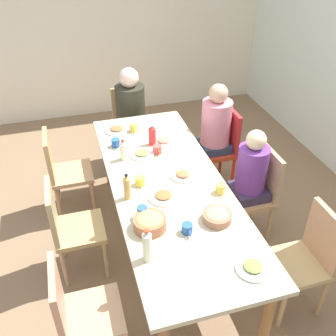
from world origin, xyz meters
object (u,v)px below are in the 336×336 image
Objects in this scene: bottle_2 at (127,187)px; bowl_0 at (217,216)px; cup_1 at (187,229)px; cup_4 at (140,181)px; bottle_0 at (152,135)px; chair_2 at (69,225)px; plate_1 at (163,141)px; cup_6 at (134,128)px; plate_2 at (253,267)px; chair_0 at (256,189)px; plate_5 at (163,196)px; chair_4 at (78,311)px; cup_0 at (116,143)px; dining_table at (168,190)px; bottle_1 at (147,246)px; chair_6 at (130,121)px; cup_3 at (142,213)px; person_5 at (215,128)px; chair_3 at (62,169)px; cup_2 at (221,189)px; plate_4 at (117,129)px; chair_1 at (308,256)px; plate_0 at (142,154)px; plate_3 at (183,175)px; person_6 at (131,108)px; bowl_1 at (150,222)px; cup_5 at (157,150)px; chair_5 at (221,144)px; person_0 at (249,177)px.

bowl_0 is at bearing 53.01° from bottle_2.
cup_4 is (-0.62, -0.19, -0.00)m from cup_1.
chair_2 is at bearing -54.14° from bottle_0.
cup_6 reaches higher than plate_1.
chair_0 is at bearing 150.29° from plate_2.
chair_4 is at bearing -48.90° from plate_5.
cup_0 is at bearing -161.24° from plate_2.
bottle_0 is at bearing 177.45° from dining_table.
bottle_2 is (-0.64, -0.00, -0.01)m from bottle_1.
cup_3 is at bearing -8.55° from chair_6.
plate_2 is (0.18, 1.10, 0.26)m from chair_4.
plate_1 is at bearing 89.44° from bottle_0.
person_5 reaches higher than bottle_0.
chair_3 reaches higher than cup_2.
plate_1 is 0.82m from plate_5.
plate_4 and plate_5 have the same top height.
chair_2 is 1.00× the size of chair_6.
cup_1 is (2.20, -0.03, 0.29)m from chair_6.
chair_2 reaches higher than cup_6.
plate_4 is at bearing -148.89° from chair_1.
plate_5 is (0.79, -0.22, 0.00)m from plate_1.
bottle_1 is (0.51, -0.71, 0.08)m from cup_2.
dining_table is 0.76m from cup_0.
plate_0 is at bearing 42.95° from cup_0.
dining_table is at bearing -165.34° from plate_2.
plate_2 is (2.62, 0.26, 0.26)m from chair_6.
bottle_1 is at bearing -31.91° from plate_3.
cup_2 is at bearing 64.68° from cup_4.
chair_1 is 4.02× the size of plate_0.
person_6 is 5.10× the size of bowl_1.
cup_5 is (-0.99, -0.18, -0.00)m from bowl_0.
bowl_1 is (1.09, -0.41, 0.04)m from plate_1.
cup_2 is 0.99× the size of cup_3.
chair_5 is 1.05m from plate_0.
plate_0 is 1.06× the size of plate_3.
chair_1 reaches higher than cup_0.
cup_3 reaches higher than cup_0.
chair_6 reaches higher than cup_0.
person_0 is 5.36× the size of plate_3.
plate_0 and plate_4 have the same top height.
plate_1 is 0.88m from bottle_2.
cup_4 is (-1.05, -0.49, 0.02)m from plate_2.
person_5 is at bearing 140.01° from plate_5.
plate_0 and plate_5 have the same top height.
person_0 reaches higher than cup_6.
chair_2 reaches higher than plate_1.
bowl_1 is 2.05× the size of cup_4.
chair_0 is 3.96× the size of plate_2.
person_6 is at bearing 159.70° from cup_0.
chair_4 is 1.15m from plate_2.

